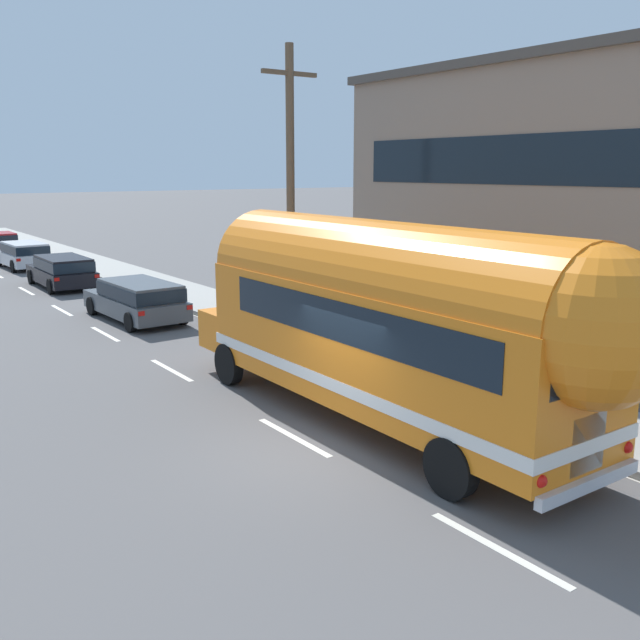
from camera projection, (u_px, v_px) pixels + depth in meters
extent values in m
plane|color=#565454|center=(318.00, 451.00, 12.97)|extent=(300.00, 300.00, 0.00)
cube|color=silver|center=(497.00, 548.00, 9.62)|extent=(0.14, 2.40, 0.01)
cube|color=silver|center=(293.00, 437.00, 13.62)|extent=(0.14, 2.40, 0.01)
cube|color=silver|center=(171.00, 370.00, 18.13)|extent=(0.14, 2.40, 0.01)
cube|color=silver|center=(105.00, 334.00, 22.10)|extent=(0.14, 2.40, 0.01)
cube|color=silver|center=(62.00, 310.00, 25.79)|extent=(0.14, 2.40, 0.01)
cube|color=silver|center=(26.00, 291.00, 29.88)|extent=(0.14, 2.40, 0.01)
cube|color=silver|center=(202.00, 318.00, 24.53)|extent=(0.12, 80.00, 0.01)
cube|color=#9E9B93|center=(266.00, 320.00, 23.73)|extent=(2.79, 90.00, 0.15)
cube|color=black|center=(546.00, 308.00, 16.90)|extent=(0.08, 12.97, 1.20)
cube|color=black|center=(557.00, 159.00, 16.16)|extent=(0.08, 12.97, 1.20)
cylinder|color=brown|center=(291.00, 198.00, 20.36)|extent=(0.24, 0.24, 8.50)
cube|color=brown|center=(289.00, 73.00, 19.64)|extent=(1.80, 0.12, 0.12)
cube|color=orange|center=(382.00, 342.00, 13.87)|extent=(2.58, 9.37, 2.30)
cylinder|color=orange|center=(383.00, 284.00, 13.63)|extent=(2.53, 9.27, 2.45)
sphere|color=orange|center=(595.00, 327.00, 9.94)|extent=(2.40, 2.40, 2.40)
cube|color=orange|center=(249.00, 327.00, 18.27)|extent=(2.27, 1.32, 0.95)
cube|color=white|center=(382.00, 373.00, 14.01)|extent=(2.62, 9.41, 0.24)
cube|color=black|center=(393.00, 314.00, 13.51)|extent=(2.60, 7.57, 0.76)
cube|color=black|center=(593.00, 361.00, 10.04)|extent=(2.00, 0.10, 0.84)
cube|color=white|center=(587.00, 444.00, 10.29)|extent=(0.80, 0.07, 0.90)
cube|color=silver|center=(589.00, 484.00, 10.35)|extent=(2.34, 0.16, 0.20)
sphere|color=red|center=(540.00, 481.00, 9.76)|extent=(0.20, 0.20, 0.20)
sphere|color=red|center=(626.00, 447.00, 10.94)|extent=(0.20, 0.20, 0.20)
cube|color=black|center=(260.00, 279.00, 17.51)|extent=(2.14, 0.12, 0.96)
cube|color=silver|center=(236.00, 326.00, 18.84)|extent=(0.90, 0.11, 0.56)
cylinder|color=black|center=(229.00, 364.00, 16.89)|extent=(0.27, 1.00, 1.00)
cylinder|color=black|center=(309.00, 350.00, 18.21)|extent=(0.27, 1.00, 1.00)
cylinder|color=black|center=(450.00, 468.00, 11.02)|extent=(0.27, 1.00, 1.00)
cylinder|color=black|center=(545.00, 436.00, 12.34)|extent=(0.27, 1.00, 1.00)
cube|color=#474C51|center=(135.00, 305.00, 24.14)|extent=(2.06, 4.86, 0.60)
cube|color=#474C51|center=(140.00, 290.00, 23.65)|extent=(1.81, 3.40, 0.55)
cube|color=black|center=(140.00, 291.00, 23.66)|extent=(1.87, 3.45, 0.43)
cube|color=red|center=(141.00, 314.00, 21.75)|extent=(0.20, 0.05, 0.14)
cube|color=red|center=(190.00, 307.00, 22.74)|extent=(0.20, 0.05, 0.14)
cylinder|color=black|center=(92.00, 306.00, 24.96)|extent=(0.22, 0.65, 0.64)
cylinder|color=black|center=(140.00, 300.00, 26.04)|extent=(0.22, 0.65, 0.64)
cylinder|color=black|center=(130.00, 322.00, 22.33)|extent=(0.22, 0.65, 0.64)
cylinder|color=black|center=(182.00, 315.00, 23.41)|extent=(0.22, 0.65, 0.64)
cube|color=black|center=(61.00, 275.00, 30.84)|extent=(1.93, 4.72, 0.60)
cube|color=black|center=(64.00, 263.00, 30.34)|extent=(1.71, 3.26, 0.55)
cube|color=black|center=(64.00, 264.00, 30.35)|extent=(1.77, 3.30, 0.43)
cube|color=red|center=(57.00, 279.00, 28.46)|extent=(0.20, 0.04, 0.14)
cube|color=red|center=(97.00, 276.00, 29.38)|extent=(0.20, 0.04, 0.14)
cylinder|color=black|center=(31.00, 277.00, 31.70)|extent=(0.21, 0.64, 0.64)
cylinder|color=black|center=(72.00, 273.00, 32.71)|extent=(0.21, 0.64, 0.64)
cylinder|color=black|center=(51.00, 287.00, 29.06)|extent=(0.21, 0.64, 0.64)
cylinder|color=black|center=(94.00, 283.00, 30.07)|extent=(0.21, 0.64, 0.64)
cube|color=silver|center=(23.00, 258.00, 36.71)|extent=(1.94, 4.36, 0.60)
cube|color=silver|center=(25.00, 248.00, 36.22)|extent=(1.70, 3.10, 0.55)
cube|color=black|center=(25.00, 249.00, 36.23)|extent=(1.76, 3.14, 0.43)
cube|color=red|center=(18.00, 260.00, 34.54)|extent=(0.20, 0.05, 0.14)
cube|color=red|center=(51.00, 258.00, 35.47)|extent=(0.20, 0.05, 0.14)
cylinder|color=black|center=(32.00, 258.00, 38.39)|extent=(0.22, 0.65, 0.64)
cylinder|color=black|center=(14.00, 266.00, 35.12)|extent=(0.22, 0.65, 0.64)
cylinder|color=black|center=(49.00, 264.00, 36.15)|extent=(0.22, 0.65, 0.64)
cube|color=#A5191E|center=(0.00, 247.00, 42.06)|extent=(1.77, 4.59, 0.60)
cube|color=red|center=(22.00, 246.00, 40.63)|extent=(0.20, 0.04, 0.14)
cylinder|color=black|center=(9.00, 247.00, 43.84)|extent=(0.20, 0.64, 0.64)
cylinder|color=black|center=(21.00, 252.00, 41.32)|extent=(0.20, 0.64, 0.64)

